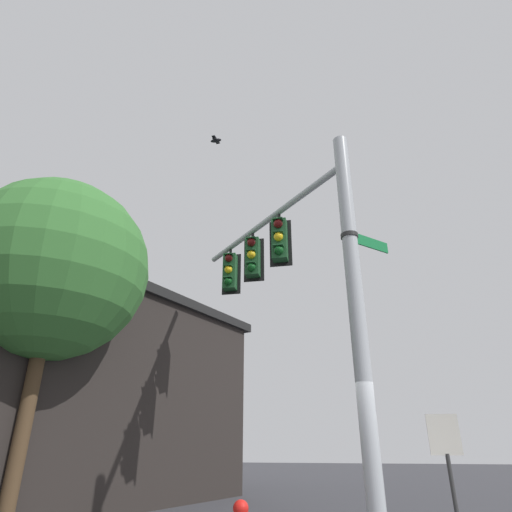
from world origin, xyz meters
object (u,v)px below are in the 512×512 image
(traffic_light_mid_inner, at_px, (253,257))
(street_name_sign, at_px, (359,239))
(bird_flying, at_px, (216,140))
(traffic_light_mid_outer, at_px, (230,272))
(historical_marker, at_px, (447,453))
(traffic_light_nearest_pole, at_px, (279,240))

(traffic_light_mid_inner, xyz_separation_m, street_name_sign, (-2.62, 2.31, -0.86))
(traffic_light_mid_inner, xyz_separation_m, bird_flying, (0.57, 1.77, 2.49))
(traffic_light_mid_outer, distance_m, street_name_sign, 4.79)
(traffic_light_mid_outer, distance_m, historical_marker, 6.80)
(traffic_light_nearest_pole, height_order, historical_marker, traffic_light_nearest_pole)
(traffic_light_nearest_pole, distance_m, bird_flying, 3.01)
(traffic_light_mid_inner, height_order, historical_marker, traffic_light_mid_inner)
(traffic_light_nearest_pole, bearing_deg, traffic_light_mid_outer, -45.83)
(traffic_light_mid_inner, bearing_deg, traffic_light_mid_outer, -45.83)
(bird_flying, bearing_deg, street_name_sign, 170.29)
(traffic_light_nearest_pole, bearing_deg, historical_marker, -168.75)
(traffic_light_mid_outer, height_order, street_name_sign, traffic_light_mid_outer)
(traffic_light_nearest_pole, relative_size, bird_flying, 3.22)
(street_name_sign, height_order, bird_flying, bird_flying)
(traffic_light_nearest_pole, distance_m, historical_marker, 5.65)
(traffic_light_mid_inner, relative_size, bird_flying, 3.22)
(traffic_light_mid_outer, distance_m, bird_flying, 3.64)
(bird_flying, bearing_deg, traffic_light_mid_outer, -84.01)
(traffic_light_mid_outer, relative_size, street_name_sign, 1.42)
(traffic_light_mid_inner, height_order, traffic_light_mid_outer, same)
(historical_marker, bearing_deg, traffic_light_nearest_pole, 11.25)
(street_name_sign, distance_m, bird_flying, 4.66)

